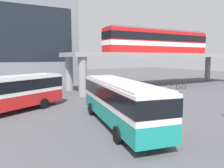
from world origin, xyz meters
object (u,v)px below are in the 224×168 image
Objects in this scene: train at (159,41)px; bicycle_silver at (165,89)px; bicycle_brown at (181,87)px; bicycle_blue at (141,90)px; bicycle_black at (141,94)px; bus_main at (119,98)px; bus_secondary at (5,91)px; bicycle_orange at (150,91)px.

train is 10.96× the size of bicycle_silver.
train is 8.29m from bicycle_brown.
bicycle_blue is 0.99× the size of bicycle_black.
bus_main is 10.24m from bus_secondary.
bicycle_black is (15.17, 0.82, -1.63)m from bus_secondary.
bicycle_blue is at bearing 179.66° from bicycle_brown.
bus_main is 1.04× the size of bus_secondary.
bus_secondary reaches higher than bicycle_blue.
bus_secondary is at bearing -168.44° from bicycle_blue.
bus_main is 6.69× the size of bicycle_orange.
bicycle_silver and bicycle_blue have the same top height.
bicycle_orange is 2.93m from bicycle_silver.
bicycle_black is (-5.30, -1.55, 0.00)m from bicycle_silver.
bus_main is (-16.68, -15.14, -5.48)m from train.
bus_secondary reaches higher than bicycle_brown.
train is at bearing 59.16° from bicycle_silver.
bicycle_black is (-2.37, -1.35, 0.00)m from bicycle_orange.
bus_secondary reaches higher than bicycle_silver.
bicycle_brown is 0.99× the size of bicycle_black.
bus_main is 21.06m from bicycle_brown.
train is 10.89× the size of bicycle_black.
bus_secondary is 6.16× the size of bicycle_blue.
train is 12.88m from bicycle_black.
bus_secondary is at bearing -176.90° from bicycle_black.
bus_main reaches higher than bicycle_black.
bicycle_brown is (4.26, 1.06, 0.00)m from bicycle_silver.
bicycle_blue is (-0.52, 1.31, 0.00)m from bicycle_orange.
bus_secondary reaches higher than bicycle_orange.
bicycle_blue is at bearing 55.21° from bicycle_black.
bus_main is 6.38× the size of bicycle_blue.
bicycle_blue is at bearing 111.77° from bicycle_orange.
bus_main is 15.12m from bicycle_blue.
bus_main is 11.94m from bicycle_black.
bicycle_brown and bicycle_blue have the same top height.
bus_main is at bearing -134.59° from bicycle_black.
train reaches higher than bicycle_silver.
bicycle_black is (-8.38, -6.71, -7.11)m from train.
bus_secondary is at bearing 132.10° from bus_main.
bicycle_orange is at bearing -138.23° from train.
bicycle_brown is at bearing -0.34° from bicycle_blue.
bus_secondary is 15.28m from bicycle_black.
bus_secondary is 17.45m from bicycle_blue.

